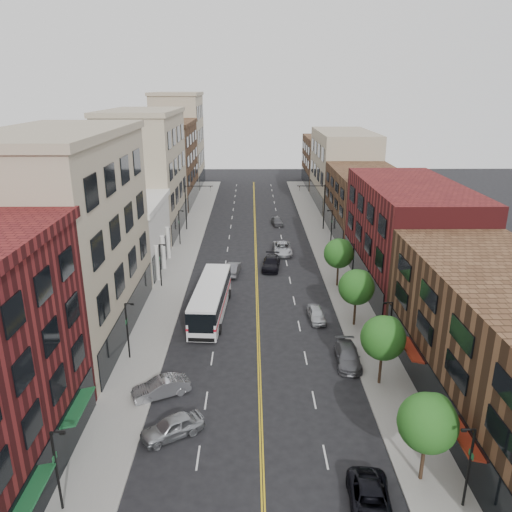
{
  "coord_description": "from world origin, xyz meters",
  "views": [
    {
      "loc": [
        -0.62,
        -29.44,
        22.06
      ],
      "look_at": [
        -0.13,
        20.38,
        5.0
      ],
      "focal_mm": 35.0,
      "sensor_mm": 36.0,
      "label": 1
    }
  ],
  "objects_px": {
    "car_parked_mid": "(348,356)",
    "city_bus": "(211,298)",
    "car_angle_b": "(161,388)",
    "car_lane_behind": "(232,269)",
    "car_angle_a": "(172,427)",
    "car_parked_far": "(316,314)",
    "car_lane_a": "(271,263)",
    "car_parked_near": "(371,503)",
    "car_lane_c": "(277,221)",
    "car_lane_b": "(282,248)"
  },
  "relations": [
    {
      "from": "car_parked_near",
      "to": "car_lane_c",
      "type": "height_order",
      "value": "car_parked_near"
    },
    {
      "from": "car_angle_a",
      "to": "car_parked_mid",
      "type": "distance_m",
      "value": 16.05
    },
    {
      "from": "car_lane_b",
      "to": "car_parked_mid",
      "type": "bearing_deg",
      "value": -83.1
    },
    {
      "from": "car_parked_mid",
      "to": "car_lane_b",
      "type": "xyz_separation_m",
      "value": [
        -3.71,
        28.96,
        0.07
      ]
    },
    {
      "from": "car_parked_mid",
      "to": "car_lane_c",
      "type": "xyz_separation_m",
      "value": [
        -3.72,
        43.84,
        -0.02
      ]
    },
    {
      "from": "car_angle_b",
      "to": "car_parked_far",
      "type": "bearing_deg",
      "value": 108.11
    },
    {
      "from": "car_lane_b",
      "to": "car_lane_behind",
      "type": "bearing_deg",
      "value": -129.88
    },
    {
      "from": "car_parked_near",
      "to": "car_angle_b",
      "type": "bearing_deg",
      "value": 145.67
    },
    {
      "from": "car_parked_near",
      "to": "car_parked_mid",
      "type": "bearing_deg",
      "value": 89.48
    },
    {
      "from": "car_parked_near",
      "to": "car_lane_c",
      "type": "relative_size",
      "value": 1.26
    },
    {
      "from": "car_parked_mid",
      "to": "city_bus",
      "type": "bearing_deg",
      "value": 144.38
    },
    {
      "from": "car_parked_far",
      "to": "car_lane_a",
      "type": "relative_size",
      "value": 0.75
    },
    {
      "from": "city_bus",
      "to": "car_lane_b",
      "type": "xyz_separation_m",
      "value": [
        8.41,
        19.4,
        -1.12
      ]
    },
    {
      "from": "car_parked_near",
      "to": "car_parked_mid",
      "type": "distance_m",
      "value": 15.51
    },
    {
      "from": "car_lane_c",
      "to": "car_lane_a",
      "type": "bearing_deg",
      "value": -102.77
    },
    {
      "from": "car_angle_a",
      "to": "car_lane_a",
      "type": "xyz_separation_m",
      "value": [
        7.77,
        31.93,
        0.03
      ]
    },
    {
      "from": "car_angle_a",
      "to": "car_lane_c",
      "type": "bearing_deg",
      "value": 138.91
    },
    {
      "from": "car_angle_a",
      "to": "car_parked_far",
      "type": "xyz_separation_m",
      "value": [
        11.68,
        17.17,
        -0.06
      ]
    },
    {
      "from": "city_bus",
      "to": "car_lane_c",
      "type": "distance_m",
      "value": 35.32
    },
    {
      "from": "car_angle_b",
      "to": "car_lane_behind",
      "type": "relative_size",
      "value": 0.95
    },
    {
      "from": "car_angle_b",
      "to": "car_parked_mid",
      "type": "distance_m",
      "value": 15.46
    },
    {
      "from": "car_angle_b",
      "to": "car_angle_a",
      "type": "bearing_deg",
      "value": -7.15
    },
    {
      "from": "car_parked_far",
      "to": "car_lane_b",
      "type": "bearing_deg",
      "value": 92.88
    },
    {
      "from": "car_parked_near",
      "to": "car_lane_c",
      "type": "distance_m",
      "value": 59.3
    },
    {
      "from": "car_angle_b",
      "to": "car_parked_far",
      "type": "relative_size",
      "value": 1.1
    },
    {
      "from": "car_angle_b",
      "to": "car_lane_a",
      "type": "bearing_deg",
      "value": 135.68
    },
    {
      "from": "car_lane_behind",
      "to": "car_angle_a",
      "type": "bearing_deg",
      "value": 90.97
    },
    {
      "from": "car_parked_far",
      "to": "car_lane_b",
      "type": "distance_m",
      "value": 20.92
    },
    {
      "from": "car_parked_near",
      "to": "car_lane_b",
      "type": "distance_m",
      "value": 44.43
    },
    {
      "from": "car_parked_far",
      "to": "car_lane_c",
      "type": "xyz_separation_m",
      "value": [
        -2.12,
        35.69,
        0.01
      ]
    },
    {
      "from": "car_angle_a",
      "to": "car_angle_b",
      "type": "distance_m",
      "value": 4.81
    },
    {
      "from": "car_lane_b",
      "to": "car_lane_c",
      "type": "bearing_deg",
      "value": 89.65
    },
    {
      "from": "city_bus",
      "to": "car_parked_far",
      "type": "distance_m",
      "value": 10.68
    },
    {
      "from": "car_parked_far",
      "to": "car_lane_b",
      "type": "relative_size",
      "value": 0.71
    },
    {
      "from": "car_angle_b",
      "to": "car_parked_mid",
      "type": "relative_size",
      "value": 0.9
    },
    {
      "from": "car_angle_a",
      "to": "car_angle_b",
      "type": "xyz_separation_m",
      "value": [
        -1.52,
        4.57,
        -0.02
      ]
    },
    {
      "from": "city_bus",
      "to": "car_angle_b",
      "type": "bearing_deg",
      "value": -97.06
    },
    {
      "from": "city_bus",
      "to": "car_lane_a",
      "type": "height_order",
      "value": "city_bus"
    },
    {
      "from": "car_lane_b",
      "to": "car_angle_b",
      "type": "bearing_deg",
      "value": -108.76
    },
    {
      "from": "car_lane_c",
      "to": "car_parked_mid",
      "type": "bearing_deg",
      "value": -93.04
    },
    {
      "from": "car_angle_a",
      "to": "car_parked_mid",
      "type": "xyz_separation_m",
      "value": [
        13.28,
        9.02,
        -0.03
      ]
    },
    {
      "from": "car_lane_a",
      "to": "city_bus",
      "type": "bearing_deg",
      "value": -109.64
    },
    {
      "from": "car_angle_b",
      "to": "car_parked_near",
      "type": "xyz_separation_m",
      "value": [
        13.2,
        -10.97,
        -0.02
      ]
    },
    {
      "from": "city_bus",
      "to": "car_parked_near",
      "type": "bearing_deg",
      "value": -63.38
    },
    {
      "from": "city_bus",
      "to": "car_angle_a",
      "type": "bearing_deg",
      "value": -89.8
    },
    {
      "from": "car_lane_behind",
      "to": "car_lane_b",
      "type": "height_order",
      "value": "car_lane_b"
    },
    {
      "from": "car_angle_b",
      "to": "car_lane_b",
      "type": "bearing_deg",
      "value": 136.08
    },
    {
      "from": "car_angle_a",
      "to": "car_parked_far",
      "type": "height_order",
      "value": "car_angle_a"
    },
    {
      "from": "city_bus",
      "to": "car_angle_a",
      "type": "xyz_separation_m",
      "value": [
        -1.16,
        -18.58,
        -1.15
      ]
    },
    {
      "from": "car_angle_b",
      "to": "car_lane_behind",
      "type": "height_order",
      "value": "car_lane_behind"
    }
  ]
}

